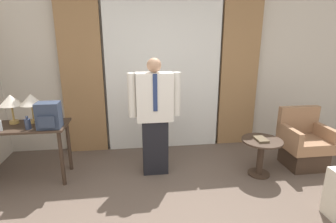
{
  "coord_description": "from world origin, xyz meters",
  "views": [
    {
      "loc": [
        -0.51,
        -1.76,
        1.91
      ],
      "look_at": [
        -0.07,
        1.49,
        0.95
      ],
      "focal_mm": 28.0,
      "sensor_mm": 36.0,
      "label": 1
    }
  ],
  "objects_px": {
    "desk": "(23,135)",
    "table_lamp_right": "(31,101)",
    "side_table": "(261,151)",
    "backpack": "(49,116)",
    "armchair": "(303,145)",
    "table_lamp_left": "(11,101)",
    "book": "(261,139)",
    "bottle_by_lamp": "(28,124)",
    "person": "(155,114)"
  },
  "relations": [
    {
      "from": "table_lamp_right",
      "to": "book",
      "type": "bearing_deg",
      "value": -7.81
    },
    {
      "from": "desk",
      "to": "bottle_by_lamp",
      "type": "xyz_separation_m",
      "value": [
        0.14,
        -0.15,
        0.2
      ]
    },
    {
      "from": "person",
      "to": "armchair",
      "type": "xyz_separation_m",
      "value": [
        2.22,
        -0.09,
        -0.54
      ]
    },
    {
      "from": "desk",
      "to": "backpack",
      "type": "distance_m",
      "value": 0.51
    },
    {
      "from": "table_lamp_left",
      "to": "bottle_by_lamp",
      "type": "xyz_separation_m",
      "value": [
        0.27,
        -0.26,
        -0.23
      ]
    },
    {
      "from": "desk",
      "to": "person",
      "type": "distance_m",
      "value": 1.75
    },
    {
      "from": "table_lamp_left",
      "to": "side_table",
      "type": "height_order",
      "value": "table_lamp_left"
    },
    {
      "from": "person",
      "to": "side_table",
      "type": "distance_m",
      "value": 1.56
    },
    {
      "from": "desk",
      "to": "book",
      "type": "relative_size",
      "value": 5.05
    },
    {
      "from": "table_lamp_left",
      "to": "backpack",
      "type": "height_order",
      "value": "table_lamp_left"
    },
    {
      "from": "side_table",
      "to": "book",
      "type": "distance_m",
      "value": 0.19
    },
    {
      "from": "backpack",
      "to": "side_table",
      "type": "height_order",
      "value": "backpack"
    },
    {
      "from": "backpack",
      "to": "armchair",
      "type": "height_order",
      "value": "backpack"
    },
    {
      "from": "table_lamp_left",
      "to": "bottle_by_lamp",
      "type": "bearing_deg",
      "value": -44.09
    },
    {
      "from": "backpack",
      "to": "side_table",
      "type": "xyz_separation_m",
      "value": [
        2.79,
        -0.16,
        -0.58
      ]
    },
    {
      "from": "desk",
      "to": "bottle_by_lamp",
      "type": "bearing_deg",
      "value": -46.97
    },
    {
      "from": "side_table",
      "to": "table_lamp_right",
      "type": "bearing_deg",
      "value": 172.45
    },
    {
      "from": "desk",
      "to": "side_table",
      "type": "relative_size",
      "value": 2.07
    },
    {
      "from": "desk",
      "to": "bottle_by_lamp",
      "type": "relative_size",
      "value": 6.8
    },
    {
      "from": "table_lamp_right",
      "to": "bottle_by_lamp",
      "type": "bearing_deg",
      "value": -86.06
    },
    {
      "from": "table_lamp_right",
      "to": "bottle_by_lamp",
      "type": "distance_m",
      "value": 0.35
    },
    {
      "from": "desk",
      "to": "table_lamp_right",
      "type": "height_order",
      "value": "table_lamp_right"
    },
    {
      "from": "desk",
      "to": "person",
      "type": "relative_size",
      "value": 0.7
    },
    {
      "from": "table_lamp_left",
      "to": "person",
      "type": "bearing_deg",
      "value": -4.31
    },
    {
      "from": "table_lamp_left",
      "to": "side_table",
      "type": "bearing_deg",
      "value": -6.98
    },
    {
      "from": "desk",
      "to": "table_lamp_right",
      "type": "relative_size",
      "value": 2.92
    },
    {
      "from": "table_lamp_right",
      "to": "armchair",
      "type": "relative_size",
      "value": 0.45
    },
    {
      "from": "table_lamp_left",
      "to": "book",
      "type": "relative_size",
      "value": 1.73
    },
    {
      "from": "table_lamp_right",
      "to": "armchair",
      "type": "distance_m",
      "value": 3.91
    },
    {
      "from": "desk",
      "to": "table_lamp_left",
      "type": "xyz_separation_m",
      "value": [
        -0.12,
        0.11,
        0.43
      ]
    },
    {
      "from": "person",
      "to": "side_table",
      "type": "height_order",
      "value": "person"
    },
    {
      "from": "table_lamp_right",
      "to": "side_table",
      "type": "distance_m",
      "value": 3.18
    },
    {
      "from": "armchair",
      "to": "bottle_by_lamp",
      "type": "bearing_deg",
      "value": -179.5
    },
    {
      "from": "table_lamp_right",
      "to": "backpack",
      "type": "relative_size",
      "value": 1.18
    },
    {
      "from": "backpack",
      "to": "person",
      "type": "bearing_deg",
      "value": 4.59
    },
    {
      "from": "desk",
      "to": "side_table",
      "type": "bearing_deg",
      "value": -5.37
    },
    {
      "from": "table_lamp_left",
      "to": "table_lamp_right",
      "type": "height_order",
      "value": "same"
    },
    {
      "from": "backpack",
      "to": "armchair",
      "type": "relative_size",
      "value": 0.38
    },
    {
      "from": "book",
      "to": "table_lamp_right",
      "type": "bearing_deg",
      "value": 172.19
    },
    {
      "from": "book",
      "to": "side_table",
      "type": "bearing_deg",
      "value": 23.68
    },
    {
      "from": "table_lamp_left",
      "to": "person",
      "type": "distance_m",
      "value": 1.88
    },
    {
      "from": "desk",
      "to": "book",
      "type": "bearing_deg",
      "value": -5.61
    },
    {
      "from": "table_lamp_left",
      "to": "bottle_by_lamp",
      "type": "distance_m",
      "value": 0.44
    },
    {
      "from": "backpack",
      "to": "armchair",
      "type": "distance_m",
      "value": 3.61
    },
    {
      "from": "armchair",
      "to": "side_table",
      "type": "xyz_separation_m",
      "value": [
        -0.77,
        -0.18,
        0.03
      ]
    },
    {
      "from": "desk",
      "to": "table_lamp_left",
      "type": "height_order",
      "value": "table_lamp_left"
    },
    {
      "from": "person",
      "to": "table_lamp_right",
      "type": "bearing_deg",
      "value": 175.03
    },
    {
      "from": "backpack",
      "to": "armchair",
      "type": "bearing_deg",
      "value": 0.35
    },
    {
      "from": "table_lamp_right",
      "to": "table_lamp_left",
      "type": "bearing_deg",
      "value": 180.0
    },
    {
      "from": "bottle_by_lamp",
      "to": "book",
      "type": "bearing_deg",
      "value": -2.99
    }
  ]
}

